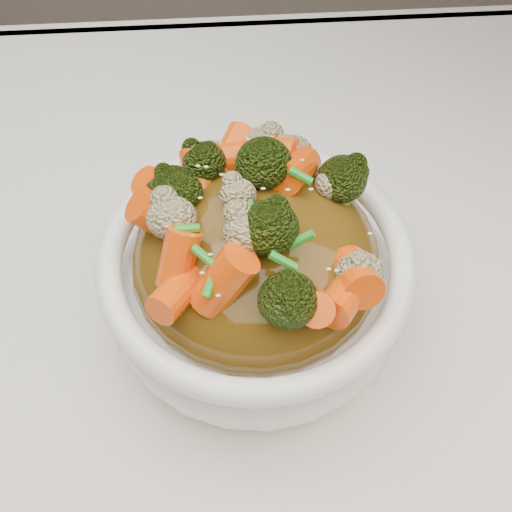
{
  "coord_description": "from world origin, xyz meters",
  "views": [
    {
      "loc": [
        0.02,
        -0.22,
        1.15
      ],
      "look_at": [
        0.03,
        0.01,
        0.82
      ],
      "focal_mm": 42.0,
      "sensor_mm": 36.0,
      "label": 1
    }
  ],
  "objects_px": {
    "broccoli": "(256,200)",
    "dining_table": "(230,470)",
    "carrots": "(256,199)",
    "bowl": "(256,282)"
  },
  "relations": [
    {
      "from": "dining_table",
      "to": "carrots",
      "type": "bearing_deg",
      "value": 19.4
    },
    {
      "from": "dining_table",
      "to": "carrots",
      "type": "xyz_separation_m",
      "value": [
        0.03,
        0.01,
        0.51
      ]
    },
    {
      "from": "carrots",
      "to": "dining_table",
      "type": "bearing_deg",
      "value": -160.6
    },
    {
      "from": "dining_table",
      "to": "carrots",
      "type": "distance_m",
      "value": 0.51
    },
    {
      "from": "carrots",
      "to": "broccoli",
      "type": "relative_size",
      "value": 1.0
    },
    {
      "from": "dining_table",
      "to": "broccoli",
      "type": "bearing_deg",
      "value": 19.4
    },
    {
      "from": "dining_table",
      "to": "broccoli",
      "type": "height_order",
      "value": "broccoli"
    },
    {
      "from": "dining_table",
      "to": "broccoli",
      "type": "relative_size",
      "value": 7.04
    },
    {
      "from": "broccoli",
      "to": "dining_table",
      "type": "bearing_deg",
      "value": -160.6
    },
    {
      "from": "bowl",
      "to": "broccoli",
      "type": "xyz_separation_m",
      "value": [
        0.0,
        0.0,
        0.09
      ]
    }
  ]
}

